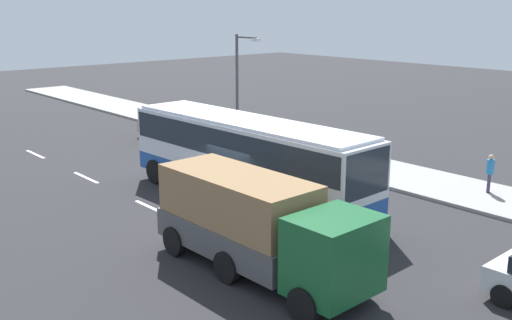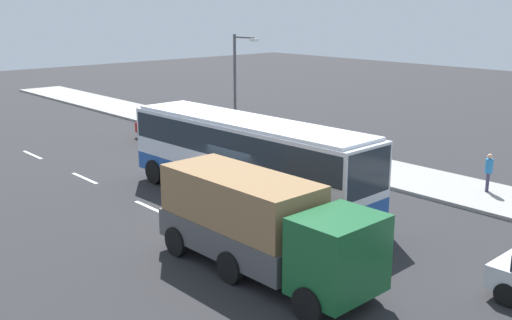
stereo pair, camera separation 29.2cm
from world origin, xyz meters
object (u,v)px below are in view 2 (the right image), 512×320
(car_red_compact, at_px, (166,129))
(cargo_truck, at_px, (260,223))
(coach_bus, at_px, (247,151))
(pedestrian_at_crossing, at_px, (489,170))
(street_lamp, at_px, (238,81))

(car_red_compact, bearing_deg, cargo_truck, -23.87)
(coach_bus, bearing_deg, car_red_compact, 159.64)
(pedestrian_at_crossing, relative_size, street_lamp, 0.27)
(cargo_truck, bearing_deg, pedestrian_at_crossing, 85.60)
(car_red_compact, distance_m, street_lamp, 5.48)
(cargo_truck, bearing_deg, car_red_compact, 154.07)
(coach_bus, bearing_deg, cargo_truck, -39.51)
(coach_bus, xyz_separation_m, pedestrian_at_crossing, (6.18, 8.25, -1.04))
(car_red_compact, distance_m, pedestrian_at_crossing, 18.55)
(coach_bus, relative_size, pedestrian_at_crossing, 7.34)
(pedestrian_at_crossing, bearing_deg, street_lamp, 161.48)
(coach_bus, bearing_deg, street_lamp, 139.92)
(cargo_truck, bearing_deg, coach_bus, 141.62)
(pedestrian_at_crossing, xyz_separation_m, street_lamp, (-14.07, -2.02, 2.68))
(cargo_truck, height_order, car_red_compact, cargo_truck)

